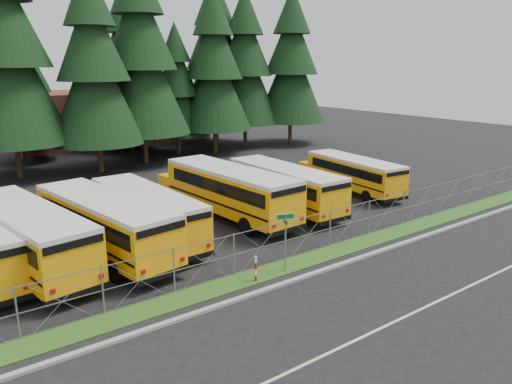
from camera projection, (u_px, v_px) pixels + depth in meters
ground at (288, 249)px, 25.62m from camera, size 120.00×120.00×0.00m
curb at (331, 268)px, 23.21m from camera, size 50.00×0.25×0.12m
grass_verge at (310, 259)px, 24.30m from camera, size 50.00×1.40×0.06m
road_lane_line at (420, 309)px, 19.43m from camera, size 50.00×0.12×0.01m
chainlink_fence at (301, 236)px, 24.59m from camera, size 44.00×0.10×2.00m
brick_building at (109, 116)px, 59.30m from camera, size 22.00×10.00×6.00m
bus_1 at (25, 238)px, 22.87m from camera, size 4.22×11.77×3.02m
bus_2 at (102, 226)px, 24.57m from camera, size 4.23×11.76×3.01m
bus_3 at (144, 215)px, 26.64m from camera, size 2.73×10.81×2.82m
bus_5 at (227, 193)px, 30.54m from camera, size 3.46×12.10×3.14m
bus_6 at (281, 188)px, 32.27m from camera, size 2.84×10.96×2.86m
bus_east at (351, 175)px, 36.60m from camera, size 3.29×9.99×2.57m
street_sign at (285, 230)px, 22.34m from camera, size 0.79×0.52×2.81m
striped_bollard at (256, 269)px, 21.72m from camera, size 0.11×0.11×1.20m
conifer_3 at (6, 55)px, 38.79m from camera, size 8.90×8.90×19.67m
conifer_4 at (94, 71)px, 41.27m from camera, size 7.79×7.79×17.22m
conifer_5 at (140, 59)px, 45.10m from camera, size 8.60×8.60×19.02m
conifer_6 at (176, 89)px, 50.46m from camera, size 5.95×5.95×13.17m
conifer_7 at (214, 71)px, 50.70m from camera, size 7.62×7.62×16.85m
conifer_8 at (245, 68)px, 55.26m from camera, size 7.79×7.79×17.22m
conifer_9 at (291, 67)px, 56.57m from camera, size 7.91×7.91×17.49m
conifer_11 at (23, 85)px, 46.59m from camera, size 6.54×6.54×14.45m
conifer_12 at (127, 68)px, 52.00m from camera, size 7.83×7.83×17.31m
conifer_13 at (215, 61)px, 56.39m from camera, size 8.49×8.49×18.77m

